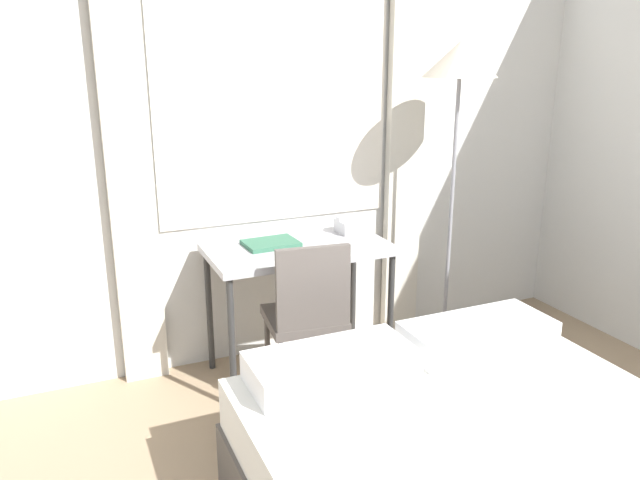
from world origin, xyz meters
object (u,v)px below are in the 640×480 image
Objects in this scene: desk at (299,259)px; telephone at (351,225)px; book at (271,243)px; desk_chair at (307,311)px; standing_lamp at (459,86)px.

desk is 0.43m from telephone.
book is (-0.53, -0.06, -0.03)m from telephone.
desk is 0.18m from book.
desk is at bearing 83.36° from desk_chair.
desk_chair is at bearing -80.15° from book.
desk_chair is 0.71m from telephone.
standing_lamp reaches higher than book.
book is (-0.06, 0.37, 0.28)m from desk_chair.
standing_lamp is at bearing -20.89° from telephone.
desk is 1.33m from standing_lamp.
desk is 0.54× the size of standing_lamp.
telephone is at bearing 6.28° from book.
telephone is at bearing 18.05° from desk.
telephone is at bearing 159.11° from standing_lamp.
book is at bearing 171.89° from standing_lamp.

